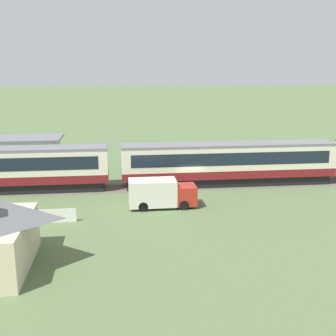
{
  "coord_description": "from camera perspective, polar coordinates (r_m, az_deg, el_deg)",
  "views": [
    {
      "loc": [
        -6.93,
        -38.89,
        11.13
      ],
      "look_at": [
        -1.97,
        1.47,
        1.79
      ],
      "focal_mm": 45.0,
      "sensor_mm": 36.0,
      "label": 1
    }
  ],
  "objects": [
    {
      "name": "passenger_train",
      "position": [
        41.1,
        -6.84,
        0.46
      ],
      "size": [
        89.38,
        3.21,
        4.19
      ],
      "color": "maroon",
      "rests_on": "ground_plane"
    },
    {
      "name": "railway_track",
      "position": [
        41.75,
        -10.67,
        -2.75
      ],
      "size": [
        130.43,
        3.6,
        0.04
      ],
      "color": "#665B51",
      "rests_on": "ground_plane"
    },
    {
      "name": "station_building",
      "position": [
        53.02,
        -21.22,
        1.95
      ],
      "size": [
        13.25,
        6.94,
        3.61
      ],
      "color": "beige",
      "rests_on": "ground_plane"
    },
    {
      "name": "ground_plane",
      "position": [
        41.04,
        2.98,
        -2.82
      ],
      "size": [
        600.0,
        600.0,
        0.0
      ],
      "primitive_type": "plane",
      "color": "#566B42"
    },
    {
      "name": "delivery_truck_red",
      "position": [
        35.21,
        -1.04,
        -3.43
      ],
      "size": [
        5.62,
        2.15,
        2.38
      ],
      "color": "#B2281E",
      "rests_on": "ground_plane"
    }
  ]
}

